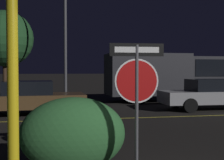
# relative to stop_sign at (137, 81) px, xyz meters

# --- Properties ---
(road_center_stripe) EXTENTS (39.31, 0.12, 0.01)m
(road_center_stripe) POSITION_rel_stop_sign_xyz_m (-0.31, 5.95, -1.59)
(road_center_stripe) COLOR gold
(road_center_stripe) RESTS_ON ground_plane
(stop_sign) EXTENTS (0.94, 0.07, 2.24)m
(stop_sign) POSITION_rel_stop_sign_xyz_m (0.00, 0.00, 0.00)
(stop_sign) COLOR #4C4C51
(stop_sign) RESTS_ON ground_plane
(yellow_pole_left) EXTENTS (0.13, 0.13, 2.76)m
(yellow_pole_left) POSITION_rel_stop_sign_xyz_m (-1.86, -1.48, -0.22)
(yellow_pole_left) COLOR yellow
(yellow_pole_left) RESTS_ON ground_plane
(hedge_bush_2) EXTENTS (1.85, 1.01, 1.31)m
(hedge_bush_2) POSITION_rel_stop_sign_xyz_m (-1.07, 0.28, -0.94)
(hedge_bush_2) COLOR #2D6633
(hedge_bush_2) RESTS_ON ground_plane
(passing_car_2) EXTENTS (4.83, 2.06, 1.34)m
(passing_car_2) POSITION_rel_stop_sign_xyz_m (-2.48, 7.45, -0.92)
(passing_car_2) COLOR brown
(passing_car_2) RESTS_ON ground_plane
(passing_car_3) EXTENTS (4.85, 1.88, 1.36)m
(passing_car_3) POSITION_rel_stop_sign_xyz_m (5.64, 7.67, -0.91)
(passing_car_3) COLOR #9E9EA3
(passing_car_3) RESTS_ON ground_plane
(delivery_truck) EXTENTS (7.21, 2.65, 2.66)m
(delivery_truck) POSITION_rel_stop_sign_xyz_m (5.28, 11.53, -0.07)
(delivery_truck) COLOR #2D2D33
(delivery_truck) RESTS_ON ground_plane
(street_lamp) EXTENTS (0.45, 0.45, 7.61)m
(street_lamp) POSITION_rel_stop_sign_xyz_m (-0.73, 11.70, 3.25)
(street_lamp) COLOR #4C4C51
(street_lamp) RESTS_ON ground_plane
(tree_1) EXTENTS (3.55, 3.55, 5.53)m
(tree_1) POSITION_rel_stop_sign_xyz_m (-4.36, 15.53, 2.14)
(tree_1) COLOR #422D1E
(tree_1) RESTS_ON ground_plane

